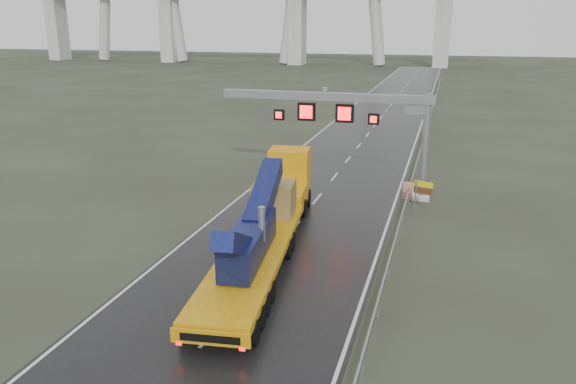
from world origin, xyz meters
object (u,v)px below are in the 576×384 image
(exit_sign_pair, at_px, (423,191))
(striped_barrier, at_px, (408,191))
(sign_gantry, at_px, (355,115))
(heavy_haul_truck, at_px, (270,212))

(exit_sign_pair, height_order, striped_barrier, exit_sign_pair)
(sign_gantry, distance_m, exit_sign_pair, 7.14)
(exit_sign_pair, bearing_deg, striped_barrier, 131.28)
(sign_gantry, height_order, exit_sign_pair, sign_gantry)
(exit_sign_pair, bearing_deg, sign_gantry, 169.35)
(sign_gantry, xyz_separation_m, exit_sign_pair, (5.00, -3.01, -4.12))
(exit_sign_pair, xyz_separation_m, striped_barrier, (-1.10, 2.89, -0.93))
(heavy_haul_truck, height_order, exit_sign_pair, heavy_haul_truck)
(striped_barrier, bearing_deg, heavy_haul_truck, -113.47)
(sign_gantry, distance_m, heavy_haul_truck, 11.49)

